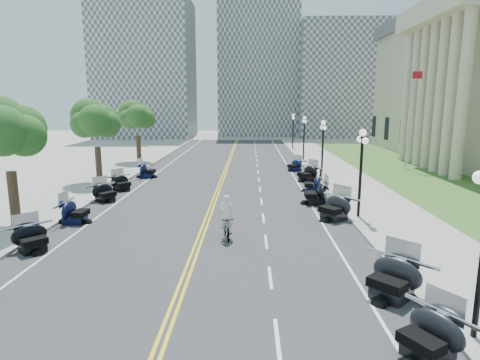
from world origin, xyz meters
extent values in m
plane|color=gray|center=(0.00, 0.00, 0.00)|extent=(160.00, 160.00, 0.00)
cube|color=#333335|center=(0.00, 10.00, 0.00)|extent=(16.00, 90.00, 0.01)
cube|color=yellow|center=(-0.12, 10.00, 0.01)|extent=(0.12, 90.00, 0.00)
cube|color=yellow|center=(0.12, 10.00, 0.01)|extent=(0.12, 90.00, 0.00)
cube|color=white|center=(6.40, 10.00, 0.01)|extent=(0.12, 90.00, 0.00)
cube|color=white|center=(-6.40, 10.00, 0.01)|extent=(0.12, 90.00, 0.00)
cube|color=white|center=(3.20, -8.00, 0.01)|extent=(0.12, 2.00, 0.00)
cube|color=white|center=(3.20, -4.00, 0.01)|extent=(0.12, 2.00, 0.00)
cube|color=white|center=(3.20, 0.00, 0.01)|extent=(0.12, 2.00, 0.00)
cube|color=white|center=(3.20, 4.00, 0.01)|extent=(0.12, 2.00, 0.00)
cube|color=white|center=(3.20, 8.00, 0.01)|extent=(0.12, 2.00, 0.00)
cube|color=white|center=(3.20, 12.00, 0.01)|extent=(0.12, 2.00, 0.00)
cube|color=white|center=(3.20, 16.00, 0.01)|extent=(0.12, 2.00, 0.00)
cube|color=white|center=(3.20, 20.00, 0.01)|extent=(0.12, 2.00, 0.00)
cube|color=white|center=(3.20, 24.00, 0.01)|extent=(0.12, 2.00, 0.00)
cube|color=white|center=(3.20, 28.00, 0.01)|extent=(0.12, 2.00, 0.00)
cube|color=white|center=(3.20, 32.00, 0.01)|extent=(0.12, 2.00, 0.00)
cube|color=white|center=(3.20, 36.00, 0.01)|extent=(0.12, 2.00, 0.00)
cube|color=white|center=(3.20, 40.00, 0.01)|extent=(0.12, 2.00, 0.00)
cube|color=white|center=(3.20, 44.00, 0.01)|extent=(0.12, 2.00, 0.00)
cube|color=white|center=(3.20, 48.00, 0.01)|extent=(0.12, 2.00, 0.00)
cube|color=white|center=(3.20, 52.00, 0.01)|extent=(0.12, 2.00, 0.00)
cube|color=#9E9991|center=(10.50, 10.00, 0.07)|extent=(5.00, 90.00, 0.15)
cube|color=#9E9991|center=(-10.50, 10.00, 0.07)|extent=(5.00, 90.00, 0.15)
cube|color=#356023|center=(17.50, 18.00, 0.05)|extent=(9.00, 60.00, 0.10)
cube|color=gray|center=(-18.00, 62.00, 13.00)|extent=(18.00, 14.00, 26.00)
cube|color=gray|center=(4.00, 68.00, 15.00)|extent=(16.00, 12.00, 30.00)
cube|color=gray|center=(22.00, 65.00, 11.00)|extent=(20.00, 14.00, 22.00)
imported|color=#A51414|center=(1.30, 0.40, 0.57)|extent=(0.87, 1.96, 1.14)
imported|color=silver|center=(1.30, 0.40, 2.05)|extent=(0.67, 0.44, 1.83)
camera|label=1|loc=(2.41, -18.21, 6.44)|focal=30.00mm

